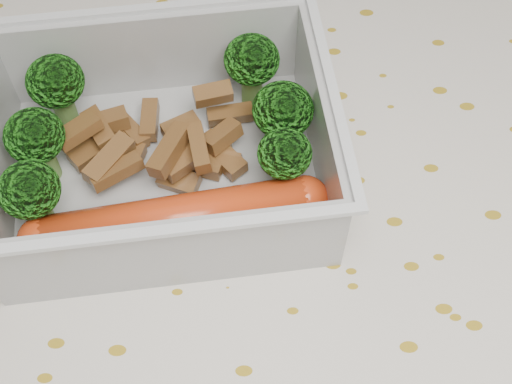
{
  "coord_description": "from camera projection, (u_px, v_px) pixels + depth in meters",
  "views": [
    {
      "loc": [
        -0.0,
        -0.21,
        1.12
      ],
      "look_at": [
        0.0,
        0.0,
        0.78
      ],
      "focal_mm": 50.0,
      "sensor_mm": 36.0,
      "label": 1
    }
  ],
  "objects": [
    {
      "name": "sausage",
      "position": [
        176.0,
        220.0,
        0.39
      ],
      "size": [
        0.17,
        0.05,
        0.03
      ],
      "color": "red",
      "rests_on": "lunch_container"
    },
    {
      "name": "dining_table",
      "position": [
        255.0,
        279.0,
        0.49
      ],
      "size": [
        1.4,
        0.9,
        0.75
      ],
      "color": "brown",
      "rests_on": "ground"
    },
    {
      "name": "broccoli_florets",
      "position": [
        156.0,
        121.0,
        0.4
      ],
      "size": [
        0.17,
        0.12,
        0.05
      ],
      "color": "#608C3F",
      "rests_on": "lunch_container"
    },
    {
      "name": "meat_pile",
      "position": [
        158.0,
        143.0,
        0.42
      ],
      "size": [
        0.12,
        0.07,
        0.03
      ],
      "color": "brown",
      "rests_on": "lunch_container"
    },
    {
      "name": "tablecloth",
      "position": [
        255.0,
        245.0,
        0.45
      ],
      "size": [
        1.46,
        0.96,
        0.19
      ],
      "color": "silver",
      "rests_on": "dining_table"
    },
    {
      "name": "lunch_container",
      "position": [
        163.0,
        156.0,
        0.41
      ],
      "size": [
        0.21,
        0.17,
        0.07
      ],
      "color": "silver",
      "rests_on": "tablecloth"
    }
  ]
}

